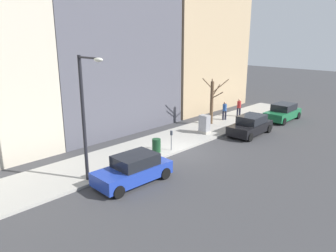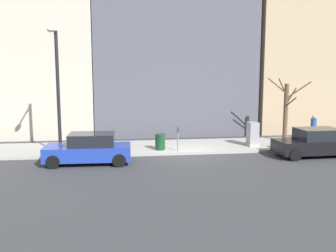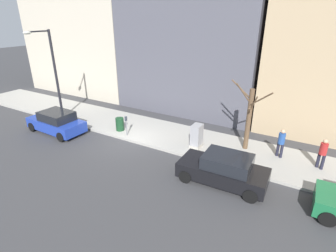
{
  "view_description": "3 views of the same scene",
  "coord_description": "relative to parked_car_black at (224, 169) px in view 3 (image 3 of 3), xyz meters",
  "views": [
    {
      "loc": [
        -13.66,
        15.52,
        7.59
      ],
      "look_at": [
        1.43,
        -0.21,
        1.49
      ],
      "focal_mm": 35.0,
      "sensor_mm": 36.0,
      "label": 1
    },
    {
      "loc": [
        -19.85,
        3.81,
        4.5
      ],
      "look_at": [
        1.51,
        0.91,
        1.42
      ],
      "focal_mm": 40.0,
      "sensor_mm": 36.0,
      "label": 2
    },
    {
      "loc": [
        -11.85,
        -9.83,
        7.55
      ],
      "look_at": [
        1.12,
        -2.28,
        1.17
      ],
      "focal_mm": 28.0,
      "sensor_mm": 36.0,
      "label": 3
    }
  ],
  "objects": [
    {
      "name": "utility_box",
      "position": [
        2.55,
        2.58,
        0.11
      ],
      "size": [
        0.83,
        0.61,
        1.43
      ],
      "color": "#A8A399",
      "rests_on": "sidewalk"
    },
    {
      "name": "parked_car_black",
      "position": [
        0.0,
        0.0,
        0.0
      ],
      "size": [
        2.03,
        4.25,
        1.52
      ],
      "rotation": [
        0.0,
        0.0,
        0.03
      ],
      "color": "black",
      "rests_on": "ground"
    },
    {
      "name": "streetlamp",
      "position": [
        1.53,
        13.65,
        3.28
      ],
      "size": [
        1.97,
        0.32,
        6.5
      ],
      "color": "black",
      "rests_on": "sidewalk"
    },
    {
      "name": "pedestrian_midblock",
      "position": [
        3.79,
        -1.97,
        0.35
      ],
      "size": [
        0.36,
        0.37,
        1.66
      ],
      "rotation": [
        0.0,
        0.0,
        4.24
      ],
      "color": "#1E1E2D",
      "rests_on": "sidewalk"
    },
    {
      "name": "pedestrian_near_meter",
      "position": [
        3.57,
        -4.0,
        0.35
      ],
      "size": [
        0.36,
        0.37,
        1.66
      ],
      "rotation": [
        0.0,
        0.0,
        1.07
      ],
      "color": "#1E1E2D",
      "rests_on": "sidewalk"
    },
    {
      "name": "ground_plane",
      "position": [
        1.25,
        6.74,
        -0.74
      ],
      "size": [
        120.0,
        120.0,
        0.0
      ],
      "primitive_type": "plane",
      "color": "#38383A"
    },
    {
      "name": "bare_tree",
      "position": [
        3.81,
        -0.05,
        1.43
      ],
      "size": [
        1.15,
        2.46,
        4.04
      ],
      "color": "brown",
      "rests_on": "sidewalk"
    },
    {
      "name": "trash_bin",
      "position": [
        2.15,
        8.19,
        -0.14
      ],
      "size": [
        0.56,
        0.56,
        0.9
      ],
      "primitive_type": "cylinder",
      "color": "#14381E",
      "rests_on": "sidewalk"
    },
    {
      "name": "office_tower_right",
      "position": [
        12.88,
        18.31,
        7.93
      ],
      "size": [
        12.28,
        12.28,
        17.33
      ],
      "primitive_type": "cube",
      "color": "#BCB29E",
      "rests_on": "ground"
    },
    {
      "name": "parked_car_blue",
      "position": [
        -0.03,
        11.99,
        0.0
      ],
      "size": [
        2.04,
        4.26,
        1.52
      ],
      "rotation": [
        0.0,
        0.0,
        -0.03
      ],
      "color": "#1E389E",
      "rests_on": "ground"
    },
    {
      "name": "sidewalk",
      "position": [
        3.25,
        6.74,
        -0.66
      ],
      "size": [
        4.0,
        36.0,
        0.15
      ],
      "primitive_type": "cube",
      "color": "#9E9B93",
      "rests_on": "ground"
    },
    {
      "name": "parking_meter",
      "position": [
        1.7,
        7.24,
        0.24
      ],
      "size": [
        0.14,
        0.1,
        1.35
      ],
      "color": "slate",
      "rests_on": "sidewalk"
    }
  ]
}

